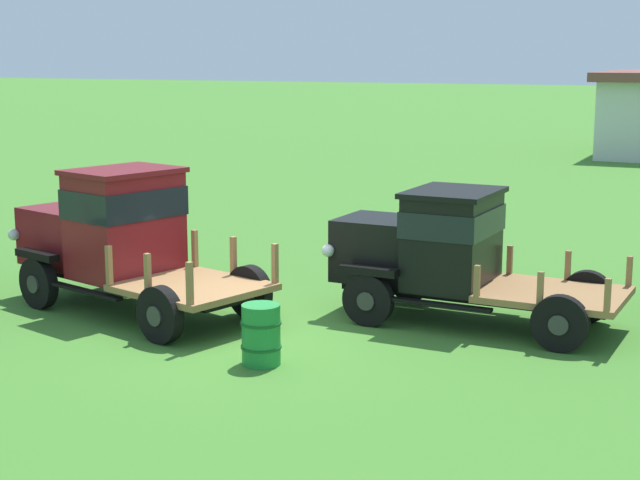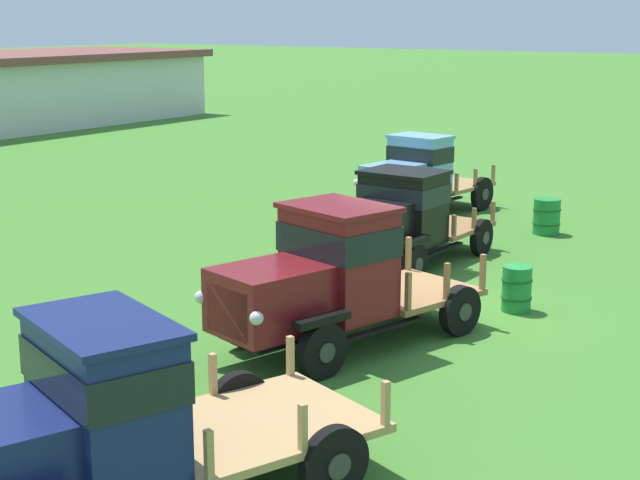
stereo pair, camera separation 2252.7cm
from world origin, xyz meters
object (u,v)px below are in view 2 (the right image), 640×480
at_px(vintage_truck_midrow_center, 400,217).
at_px(vintage_truck_far_side, 416,176).
at_px(vintage_truck_second_in_line, 327,277).
at_px(oil_drum_near_fence, 547,216).
at_px(oil_drum_beside_row, 517,289).
at_px(vintage_truck_foreground_near, 86,424).

xyz_separation_m(vintage_truck_midrow_center, vintage_truck_far_side, (4.82, 2.17, 0.02)).
distance_m(vintage_truck_second_in_line, oil_drum_near_fence, 9.97).
relative_size(vintage_truck_second_in_line, vintage_truck_midrow_center, 1.11).
height_order(vintage_truck_midrow_center, oil_drum_beside_row, vintage_truck_midrow_center).
bearing_deg(vintage_truck_midrow_center, oil_drum_beside_row, -114.76).
bearing_deg(vintage_truck_far_side, vintage_truck_foreground_near, -163.74).
distance_m(vintage_truck_foreground_near, vintage_truck_second_in_line, 6.03).
bearing_deg(vintage_truck_midrow_center, vintage_truck_second_in_line, -163.59).
xyz_separation_m(vintage_truck_foreground_near, vintage_truck_far_side, (15.85, 4.62, -0.01)).
distance_m(vintage_truck_second_in_line, vintage_truck_midrow_center, 5.29).
bearing_deg(vintage_truck_second_in_line, oil_drum_beside_row, -25.54).
bearing_deg(vintage_truck_foreground_near, vintage_truck_second_in_line, 9.11).
relative_size(vintage_truck_foreground_near, vintage_truck_midrow_center, 1.23).
height_order(vintage_truck_second_in_line, oil_drum_near_fence, vintage_truck_second_in_line).
relative_size(oil_drum_beside_row, oil_drum_near_fence, 0.95).
relative_size(vintage_truck_far_side, oil_drum_beside_row, 5.64).
xyz_separation_m(vintage_truck_midrow_center, oil_drum_beside_row, (-1.48, -3.21, -0.69)).
relative_size(vintage_truck_foreground_near, vintage_truck_far_side, 1.22).
bearing_deg(oil_drum_beside_row, vintage_truck_midrow_center, 65.24).
bearing_deg(vintage_truck_midrow_center, oil_drum_near_fence, -15.82).
distance_m(vintage_truck_midrow_center, oil_drum_near_fence, 5.10).
relative_size(vintage_truck_midrow_center, oil_drum_near_fence, 5.32).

